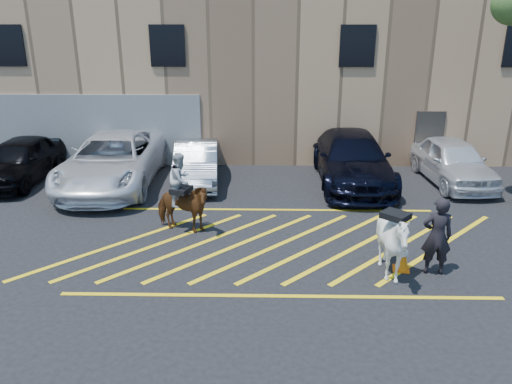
{
  "coord_description": "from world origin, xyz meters",
  "views": [
    {
      "loc": [
        -0.35,
        -12.12,
        5.71
      ],
      "look_at": [
        -0.59,
        0.2,
        1.3
      ],
      "focal_mm": 35.0,
      "sensor_mm": 36.0,
      "label": 1
    }
  ],
  "objects_px": {
    "car_black_suv": "(20,160)",
    "car_white_pickup": "(113,161)",
    "car_silver_sedan": "(196,163)",
    "car_white_suv": "(453,161)",
    "handler": "(437,236)",
    "car_blue_suv": "(352,159)",
    "traffic_cone": "(402,256)",
    "saddled_white": "(393,243)",
    "mounted_bay": "(182,201)"
  },
  "relations": [
    {
      "from": "car_white_suv",
      "to": "traffic_cone",
      "type": "xyz_separation_m",
      "value": [
        -3.42,
        -6.59,
        -0.42
      ]
    },
    {
      "from": "car_black_suv",
      "to": "car_white_pickup",
      "type": "height_order",
      "value": "car_white_pickup"
    },
    {
      "from": "car_black_suv",
      "to": "saddled_white",
      "type": "bearing_deg",
      "value": -28.9
    },
    {
      "from": "handler",
      "to": "saddled_white",
      "type": "relative_size",
      "value": 0.9
    },
    {
      "from": "car_silver_sedan",
      "to": "mounted_bay",
      "type": "height_order",
      "value": "mounted_bay"
    },
    {
      "from": "saddled_white",
      "to": "traffic_cone",
      "type": "bearing_deg",
      "value": 45.63
    },
    {
      "from": "car_white_suv",
      "to": "handler",
      "type": "bearing_deg",
      "value": -115.84
    },
    {
      "from": "car_blue_suv",
      "to": "car_silver_sedan",
      "type": "bearing_deg",
      "value": -179.35
    },
    {
      "from": "car_black_suv",
      "to": "mounted_bay",
      "type": "height_order",
      "value": "mounted_bay"
    },
    {
      "from": "car_black_suv",
      "to": "mounted_bay",
      "type": "relative_size",
      "value": 2.06
    },
    {
      "from": "car_white_pickup",
      "to": "handler",
      "type": "distance_m",
      "value": 11.13
    },
    {
      "from": "car_white_pickup",
      "to": "mounted_bay",
      "type": "xyz_separation_m",
      "value": [
        3.05,
        -3.94,
        0.03
      ]
    },
    {
      "from": "saddled_white",
      "to": "traffic_cone",
      "type": "distance_m",
      "value": 0.71
    },
    {
      "from": "mounted_bay",
      "to": "saddled_white",
      "type": "bearing_deg",
      "value": -25.64
    },
    {
      "from": "car_silver_sedan",
      "to": "traffic_cone",
      "type": "bearing_deg",
      "value": -53.63
    },
    {
      "from": "car_blue_suv",
      "to": "mounted_bay",
      "type": "bearing_deg",
      "value": -140.73
    },
    {
      "from": "saddled_white",
      "to": "car_blue_suv",
      "type": "bearing_deg",
      "value": 88.39
    },
    {
      "from": "handler",
      "to": "traffic_cone",
      "type": "height_order",
      "value": "handler"
    },
    {
      "from": "car_black_suv",
      "to": "car_white_suv",
      "type": "xyz_separation_m",
      "value": [
        15.44,
        0.18,
        -0.0
      ]
    },
    {
      "from": "car_silver_sedan",
      "to": "handler",
      "type": "xyz_separation_m",
      "value": [
        6.38,
        -6.57,
        0.22
      ]
    },
    {
      "from": "handler",
      "to": "mounted_bay",
      "type": "bearing_deg",
      "value": -15.63
    },
    {
      "from": "car_silver_sedan",
      "to": "car_white_suv",
      "type": "relative_size",
      "value": 0.94
    },
    {
      "from": "car_silver_sedan",
      "to": "car_blue_suv",
      "type": "distance_m",
      "value": 5.53
    },
    {
      "from": "car_silver_sedan",
      "to": "handler",
      "type": "height_order",
      "value": "handler"
    },
    {
      "from": "car_black_suv",
      "to": "handler",
      "type": "xyz_separation_m",
      "value": [
        12.71,
        -6.54,
        0.15
      ]
    },
    {
      "from": "traffic_cone",
      "to": "car_white_pickup",
      "type": "bearing_deg",
      "value": 144.76
    },
    {
      "from": "car_white_suv",
      "to": "mounted_bay",
      "type": "distance_m",
      "value": 9.99
    },
    {
      "from": "handler",
      "to": "car_white_pickup",
      "type": "bearing_deg",
      "value": -29.47
    },
    {
      "from": "car_white_pickup",
      "to": "handler",
      "type": "xyz_separation_m",
      "value": [
        9.25,
        -6.19,
        0.05
      ]
    },
    {
      "from": "traffic_cone",
      "to": "mounted_bay",
      "type": "bearing_deg",
      "value": 159.05
    },
    {
      "from": "car_white_pickup",
      "to": "car_silver_sedan",
      "type": "distance_m",
      "value": 2.9
    },
    {
      "from": "car_white_suv",
      "to": "car_white_pickup",
      "type": "bearing_deg",
      "value": 178.79
    },
    {
      "from": "saddled_white",
      "to": "traffic_cone",
      "type": "height_order",
      "value": "saddled_white"
    },
    {
      "from": "car_silver_sedan",
      "to": "saddled_white",
      "type": "distance_m",
      "value": 8.64
    },
    {
      "from": "car_silver_sedan",
      "to": "saddled_white",
      "type": "bearing_deg",
      "value": -57.0
    },
    {
      "from": "car_black_suv",
      "to": "car_white_suv",
      "type": "height_order",
      "value": "car_black_suv"
    },
    {
      "from": "car_blue_suv",
      "to": "saddled_white",
      "type": "relative_size",
      "value": 2.86
    },
    {
      "from": "car_white_pickup",
      "to": "car_blue_suv",
      "type": "distance_m",
      "value": 8.41
    },
    {
      "from": "car_silver_sedan",
      "to": "car_black_suv",
      "type": "bearing_deg",
      "value": 175.11
    },
    {
      "from": "car_blue_suv",
      "to": "handler",
      "type": "xyz_separation_m",
      "value": [
        0.86,
        -6.65,
        0.07
      ]
    },
    {
      "from": "car_black_suv",
      "to": "handler",
      "type": "relative_size",
      "value": 2.47
    },
    {
      "from": "car_black_suv",
      "to": "car_white_suv",
      "type": "relative_size",
      "value": 1.01
    },
    {
      "from": "car_white_pickup",
      "to": "car_black_suv",
      "type": "bearing_deg",
      "value": 172.9
    },
    {
      "from": "car_silver_sedan",
      "to": "traffic_cone",
      "type": "distance_m",
      "value": 8.59
    },
    {
      "from": "car_silver_sedan",
      "to": "mounted_bay",
      "type": "relative_size",
      "value": 1.92
    },
    {
      "from": "car_black_suv",
      "to": "car_white_suv",
      "type": "bearing_deg",
      "value": 1.9
    },
    {
      "from": "car_silver_sedan",
      "to": "saddled_white",
      "type": "relative_size",
      "value": 2.07
    },
    {
      "from": "car_white_suv",
      "to": "handler",
      "type": "xyz_separation_m",
      "value": [
        -2.72,
        -6.72,
        0.15
      ]
    },
    {
      "from": "car_silver_sedan",
      "to": "car_blue_suv",
      "type": "xyz_separation_m",
      "value": [
        5.53,
        0.08,
        0.15
      ]
    },
    {
      "from": "traffic_cone",
      "to": "car_black_suv",
      "type": "bearing_deg",
      "value": 151.96
    }
  ]
}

